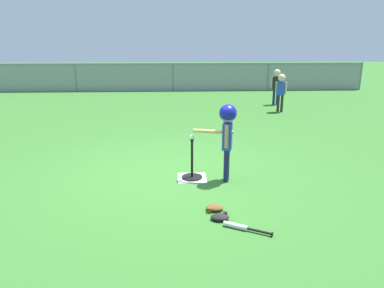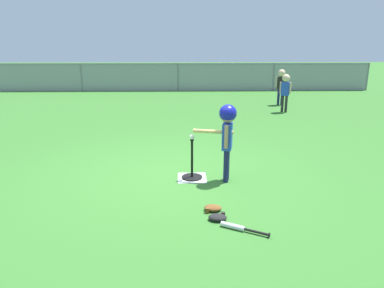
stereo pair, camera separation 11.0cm
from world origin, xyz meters
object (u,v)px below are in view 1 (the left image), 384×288
object	(u,v)px
fielder_deep_right	(276,82)
glove_by_plate	(214,208)
batter_child	(227,127)
glove_near_bats	(220,217)
baseball_on_tee	(192,137)
spare_bat_silver	(241,227)
batting_tee	(192,172)
fielder_deep_center	(281,88)

from	to	relation	value
fielder_deep_right	glove_by_plate	size ratio (longest dim) A/B	4.91
batter_child	glove_near_bats	size ratio (longest dim) A/B	5.06
baseball_on_tee	fielder_deep_right	bearing A→B (deg)	64.59
glove_near_bats	glove_by_plate	bearing A→B (deg)	99.69
spare_bat_silver	glove_near_bats	xyz separation A→B (m)	(-0.20, 0.24, 0.01)
batting_tee	glove_near_bats	bearing A→B (deg)	-78.67
batting_tee	fielder_deep_right	xyz separation A→B (m)	(3.07, 6.45, 0.65)
batter_child	glove_by_plate	size ratio (longest dim) A/B	5.00
batter_child	spare_bat_silver	xyz separation A→B (m)	(-0.03, -1.48, -0.81)
fielder_deep_right	batting_tee	bearing A→B (deg)	-115.41
glove_by_plate	glove_near_bats	world-z (taller)	same
baseball_on_tee	batter_child	world-z (taller)	batter_child
glove_by_plate	glove_near_bats	bearing A→B (deg)	-80.31
batting_tee	fielder_deep_center	world-z (taller)	fielder_deep_center
glove_by_plate	spare_bat_silver	bearing A→B (deg)	-63.08
fielder_deep_right	glove_by_plate	distance (m)	8.11
batter_child	fielder_deep_right	xyz separation A→B (m)	(2.56, 6.57, -0.09)
batter_child	batting_tee	bearing A→B (deg)	166.76
fielder_deep_center	spare_bat_silver	xyz separation A→B (m)	(-2.38, -6.81, -0.69)
baseball_on_tee	glove_by_plate	xyz separation A→B (m)	(0.23, -1.12, -0.62)
batting_tee	batter_child	size ratio (longest dim) A/B	0.53
glove_by_plate	glove_near_bats	distance (m)	0.25
batter_child	fielder_deep_center	xyz separation A→B (m)	(2.35, 5.33, -0.12)
glove_near_bats	batting_tee	bearing A→B (deg)	101.33
fielder_deep_center	spare_bat_silver	world-z (taller)	fielder_deep_center
fielder_deep_center	glove_near_bats	xyz separation A→B (m)	(-2.59, -6.57, -0.68)
batting_tee	spare_bat_silver	size ratio (longest dim) A/B	1.18
batting_tee	glove_by_plate	size ratio (longest dim) A/B	2.65
baseball_on_tee	batting_tee	bearing A→B (deg)	-90.00
baseball_on_tee	spare_bat_silver	bearing A→B (deg)	-73.42
batting_tee	baseball_on_tee	xyz separation A→B (m)	(0.00, 0.00, 0.56)
batter_child	glove_by_plate	xyz separation A→B (m)	(-0.28, -1.00, -0.80)
baseball_on_tee	fielder_deep_right	world-z (taller)	fielder_deep_right
glove_by_plate	baseball_on_tee	bearing A→B (deg)	101.68
glove_by_plate	glove_near_bats	size ratio (longest dim) A/B	1.01
baseball_on_tee	batter_child	xyz separation A→B (m)	(0.51, -0.12, 0.18)
spare_bat_silver	baseball_on_tee	bearing A→B (deg)	106.58
spare_bat_silver	batter_child	bearing A→B (deg)	88.72
batting_tee	fielder_deep_center	xyz separation A→B (m)	(2.86, 5.21, 0.62)
fielder_deep_right	glove_by_plate	world-z (taller)	fielder_deep_right
batting_tee	glove_near_bats	world-z (taller)	batting_tee
batter_child	glove_by_plate	bearing A→B (deg)	-105.62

